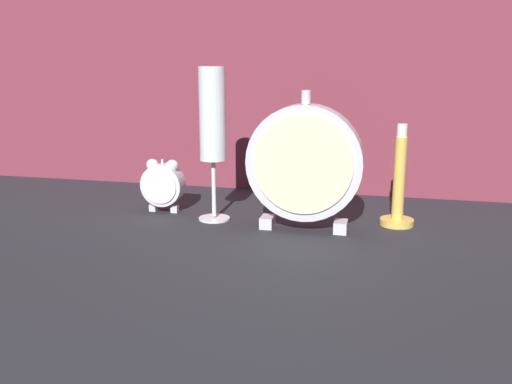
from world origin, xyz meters
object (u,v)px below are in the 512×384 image
(mantel_clock_silver, at_px, (305,164))
(alarm_clock_twin_bell, at_px, (163,183))
(champagne_flute, at_px, (213,124))
(brass_candlestick, at_px, (399,191))

(mantel_clock_silver, bearing_deg, alarm_clock_twin_bell, 168.80)
(champagne_flute, bearing_deg, mantel_clock_silver, -9.28)
(alarm_clock_twin_bell, xyz_separation_m, brass_candlestick, (0.40, 0.01, 0.00))
(champagne_flute, distance_m, brass_candlestick, 0.31)
(alarm_clock_twin_bell, bearing_deg, brass_candlestick, 1.70)
(champagne_flute, bearing_deg, alarm_clock_twin_bell, 165.91)
(champagne_flute, relative_size, brass_candlestick, 1.53)
(mantel_clock_silver, bearing_deg, brass_candlestick, 23.50)
(alarm_clock_twin_bell, relative_size, brass_candlestick, 0.57)
(alarm_clock_twin_bell, relative_size, mantel_clock_silver, 0.43)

